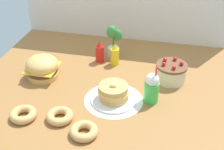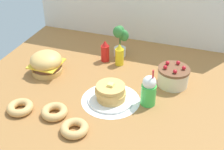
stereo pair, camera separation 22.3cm
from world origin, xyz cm
name	(u,v)px [view 1 (the left image)]	position (x,y,z in cm)	size (l,w,h in cm)	color
ground_plane	(97,97)	(0.00, 0.00, -1.00)	(191.41, 195.68, 2.00)	#9E6B38
doily_mat	(114,100)	(12.46, -2.36, 0.20)	(41.50, 41.50, 0.40)	white
burger	(42,67)	(-47.90, 15.57, 8.57)	(25.01, 25.01, 18.04)	#DBA859
pancake_stack	(114,94)	(12.45, -2.37, 5.66)	(32.07, 32.07, 13.86)	white
layer_cake	(171,72)	(49.74, 31.73, 7.30)	(23.54, 23.54, 17.16)	beige
ketchup_bottle	(100,52)	(-10.61, 48.46, 8.73)	(7.17, 7.17, 18.86)	red
mustard_bottle	(115,55)	(2.71, 46.64, 8.73)	(7.17, 7.17, 18.86)	yellow
cream_soda_cup	(152,88)	(37.89, 2.75, 11.07)	(10.37, 10.37, 28.30)	green
donut_pink_glaze	(23,114)	(-40.76, -33.20, 2.81)	(17.54, 17.54, 5.28)	tan
donut_chocolate	(60,116)	(-17.08, -29.54, 2.81)	(17.54, 17.54, 5.28)	tan
donut_vanilla	(84,131)	(2.14, -39.53, 2.81)	(17.54, 17.54, 5.28)	tan
potted_plant	(114,39)	(-1.39, 61.07, 15.37)	(13.11, 11.84, 28.76)	white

